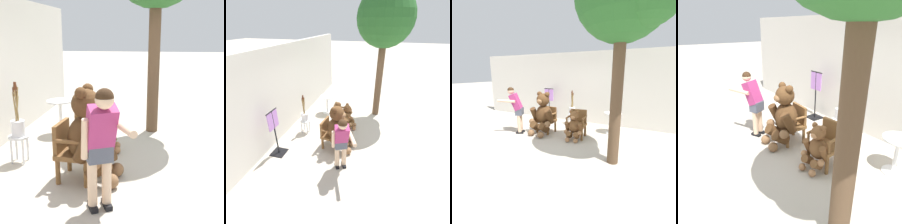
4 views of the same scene
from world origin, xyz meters
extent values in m
plane|color=#B2A899|center=(0.00, 0.00, 0.00)|extent=(60.00, 60.00, 0.00)
cube|color=brown|center=(-0.56, 0.58, 0.41)|extent=(0.61, 0.57, 0.07)
cylinder|color=brown|center=(-0.81, 0.39, 0.18)|extent=(0.07, 0.07, 0.37)
cylinder|color=brown|center=(-0.35, 0.34, 0.18)|extent=(0.07, 0.07, 0.37)
cylinder|color=brown|center=(-0.77, 0.81, 0.18)|extent=(0.07, 0.07, 0.37)
cylinder|color=brown|center=(-0.31, 0.76, 0.18)|extent=(0.07, 0.07, 0.37)
cube|color=brown|center=(-0.54, 0.81, 0.65)|extent=(0.52, 0.11, 0.42)
cylinder|color=brown|center=(-0.81, 0.60, 0.66)|extent=(0.11, 0.48, 0.06)
cylinder|color=brown|center=(-0.83, 0.39, 0.55)|extent=(0.05, 0.05, 0.22)
cylinder|color=brown|center=(-0.31, 0.55, 0.66)|extent=(0.11, 0.48, 0.06)
cylinder|color=brown|center=(-0.33, 0.34, 0.55)|extent=(0.05, 0.05, 0.22)
cube|color=brown|center=(0.56, 0.58, 0.41)|extent=(0.61, 0.58, 0.07)
cylinder|color=brown|center=(0.35, 0.34, 0.18)|extent=(0.07, 0.07, 0.37)
cylinder|color=brown|center=(0.81, 0.39, 0.18)|extent=(0.07, 0.07, 0.37)
cylinder|color=brown|center=(0.31, 0.76, 0.18)|extent=(0.07, 0.07, 0.37)
cylinder|color=brown|center=(0.77, 0.81, 0.18)|extent=(0.07, 0.07, 0.37)
cube|color=brown|center=(0.54, 0.81, 0.65)|extent=(0.52, 0.11, 0.42)
cylinder|color=brown|center=(0.31, 0.55, 0.66)|extent=(0.11, 0.48, 0.06)
cylinder|color=brown|center=(0.34, 0.34, 0.55)|extent=(0.05, 0.05, 0.22)
cylinder|color=brown|center=(0.81, 0.60, 0.66)|extent=(0.11, 0.48, 0.06)
cylinder|color=brown|center=(0.83, 0.39, 0.55)|extent=(0.05, 0.05, 0.22)
ellipsoid|color=#4C3019|center=(-0.56, 0.46, 0.64)|extent=(0.62, 0.54, 0.66)
sphere|color=#4C3019|center=(-0.57, 0.42, 1.15)|extent=(0.42, 0.42, 0.42)
ellipsoid|color=brown|center=(-0.58, 0.25, 1.12)|extent=(0.21, 0.17, 0.15)
sphere|color=black|center=(-0.58, 0.25, 1.13)|extent=(0.06, 0.06, 0.06)
sphere|color=#4C3019|center=(-0.72, 0.46, 1.33)|extent=(0.17, 0.17, 0.17)
sphere|color=#4C3019|center=(-0.41, 0.43, 1.33)|extent=(0.17, 0.17, 0.17)
cylinder|color=#4C3019|center=(-0.88, 0.38, 0.64)|extent=(0.22, 0.38, 0.50)
sphere|color=brown|center=(-0.91, 0.25, 0.42)|extent=(0.20, 0.20, 0.20)
cylinder|color=#4C3019|center=(-0.27, 0.31, 0.64)|extent=(0.22, 0.38, 0.50)
sphere|color=brown|center=(-0.26, 0.18, 0.42)|extent=(0.20, 0.20, 0.20)
cylinder|color=#4C3019|center=(-0.76, 0.23, 0.28)|extent=(0.28, 0.43, 0.39)
sphere|color=brown|center=(-0.80, 0.04, 0.10)|extent=(0.21, 0.21, 0.21)
cylinder|color=#4C3019|center=(-0.41, 0.20, 0.28)|extent=(0.28, 0.43, 0.39)
sphere|color=brown|center=(-0.41, 0.00, 0.10)|extent=(0.21, 0.21, 0.21)
ellipsoid|color=brown|center=(0.56, 0.40, 0.41)|extent=(0.40, 0.35, 0.43)
sphere|color=brown|center=(0.56, 0.38, 0.74)|extent=(0.27, 0.27, 0.27)
ellipsoid|color=#A47148|center=(0.58, 0.26, 0.72)|extent=(0.14, 0.11, 0.10)
sphere|color=black|center=(0.58, 0.26, 0.73)|extent=(0.04, 0.04, 0.04)
sphere|color=brown|center=(0.46, 0.38, 0.86)|extent=(0.11, 0.11, 0.11)
sphere|color=brown|center=(0.66, 0.40, 0.86)|extent=(0.11, 0.11, 0.11)
cylinder|color=brown|center=(0.37, 0.30, 0.41)|extent=(0.15, 0.25, 0.32)
sphere|color=#A47148|center=(0.37, 0.22, 0.27)|extent=(0.13, 0.13, 0.13)
cylinder|color=brown|center=(0.77, 0.35, 0.41)|extent=(0.15, 0.25, 0.32)
sphere|color=#A47148|center=(0.79, 0.26, 0.27)|extent=(0.13, 0.13, 0.13)
cylinder|color=brown|center=(0.46, 0.23, 0.18)|extent=(0.18, 0.28, 0.25)
sphere|color=#A47148|center=(0.47, 0.10, 0.07)|extent=(0.14, 0.14, 0.14)
cylinder|color=brown|center=(0.69, 0.25, 0.18)|extent=(0.18, 0.28, 0.25)
sphere|color=#A47148|center=(0.72, 0.13, 0.07)|extent=(0.14, 0.14, 0.14)
cube|color=black|center=(-1.35, 0.20, 0.03)|extent=(0.26, 0.18, 0.06)
cylinder|color=beige|center=(-1.35, 0.20, 0.47)|extent=(0.12, 0.12, 0.82)
cube|color=black|center=(-1.28, 0.04, 0.03)|extent=(0.26, 0.18, 0.06)
cylinder|color=beige|center=(-1.28, 0.04, 0.47)|extent=(0.12, 0.12, 0.82)
cube|color=#4C5160|center=(-1.31, 0.12, 0.75)|extent=(0.32, 0.36, 0.24)
cube|color=#9E2D66|center=(-1.40, 0.08, 1.07)|extent=(0.48, 0.45, 0.58)
sphere|color=beige|center=(-1.54, 0.02, 1.43)|extent=(0.21, 0.21, 0.21)
sphere|color=#382314|center=(-1.54, 0.02, 1.45)|extent=(0.21, 0.21, 0.21)
cylinder|color=beige|center=(-1.55, -0.20, 1.12)|extent=(0.55, 0.31, 0.12)
cylinder|color=beige|center=(-1.48, 0.25, 0.95)|extent=(0.19, 0.15, 0.51)
cylinder|color=silver|center=(-0.09, 1.67, 0.45)|extent=(0.34, 0.34, 0.03)
cylinder|color=silver|center=(0.01, 1.77, 0.22)|extent=(0.04, 0.04, 0.43)
cylinder|color=silver|center=(-0.19, 1.77, 0.22)|extent=(0.04, 0.04, 0.43)
cylinder|color=silver|center=(0.01, 1.57, 0.22)|extent=(0.04, 0.04, 0.43)
cylinder|color=silver|center=(-0.19, 1.57, 0.22)|extent=(0.04, 0.04, 0.43)
cylinder|color=white|center=(-0.09, 1.67, 0.59)|extent=(0.22, 0.22, 0.26)
cylinder|color=#997A47|center=(-0.10, 1.68, 0.87)|extent=(0.09, 0.10, 0.66)
cylinder|color=#592D19|center=(-0.10, 1.68, 1.24)|extent=(0.05, 0.05, 0.09)
cylinder|color=#997A47|center=(-0.08, 1.67, 0.91)|extent=(0.06, 0.10, 0.74)
cylinder|color=#592D19|center=(-0.08, 1.67, 1.31)|extent=(0.05, 0.05, 0.09)
cylinder|color=#997A47|center=(-0.09, 1.66, 0.89)|extent=(0.07, 0.04, 0.70)
cylinder|color=#592D19|center=(-0.09, 1.66, 1.27)|extent=(0.05, 0.05, 0.08)
cylinder|color=#997A47|center=(-0.08, 1.67, 0.83)|extent=(0.06, 0.09, 0.59)
cylinder|color=#592D19|center=(-0.08, 1.67, 1.16)|extent=(0.05, 0.05, 0.09)
cylinder|color=#997A47|center=(-0.06, 1.68, 0.86)|extent=(0.06, 0.09, 0.65)
cylinder|color=#592D19|center=(-0.06, 1.68, 1.23)|extent=(0.05, 0.05, 0.09)
cylinder|color=white|center=(1.50, 1.42, 0.70)|extent=(0.56, 0.56, 0.03)
cylinder|color=white|center=(1.50, 1.42, 0.34)|extent=(0.07, 0.07, 0.69)
cylinder|color=white|center=(1.50, 1.42, 0.01)|extent=(0.40, 0.40, 0.03)
cylinder|color=brown|center=(1.91, -0.52, 1.49)|extent=(0.25, 0.25, 2.98)
camera|label=1|loc=(-4.72, -0.46, 2.12)|focal=50.00mm
camera|label=2|loc=(-4.64, -0.74, 3.41)|focal=28.00mm
camera|label=3|loc=(2.56, -4.28, 2.01)|focal=28.00mm
camera|label=4|loc=(3.11, -2.09, 2.55)|focal=35.00mm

